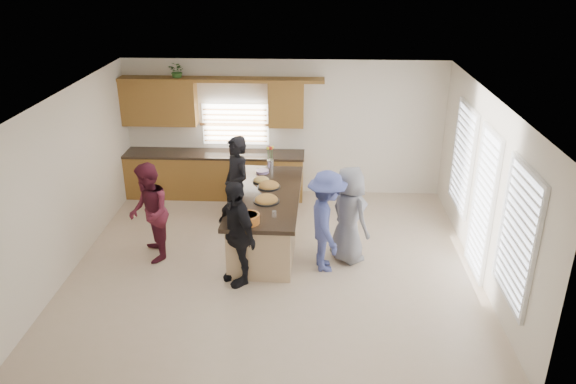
{
  "coord_description": "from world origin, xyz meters",
  "views": [
    {
      "loc": [
        0.6,
        -8.05,
        4.79
      ],
      "look_at": [
        0.21,
        0.3,
        1.15
      ],
      "focal_mm": 35.0,
      "sensor_mm": 36.0,
      "label": 1
    }
  ],
  "objects_px": {
    "woman_right_back": "(327,222)",
    "woman_left_mid": "(149,213)",
    "island": "(266,220)",
    "woman_left_front": "(236,233)",
    "woman_right_front": "(349,215)",
    "woman_left_back": "(237,187)",
    "salad_bowl": "(249,218)"
  },
  "relations": [
    {
      "from": "island",
      "to": "woman_left_mid",
      "type": "bearing_deg",
      "value": -161.34
    },
    {
      "from": "woman_left_back",
      "to": "island",
      "type": "bearing_deg",
      "value": 22.6
    },
    {
      "from": "island",
      "to": "woman_right_front",
      "type": "distance_m",
      "value": 1.52
    },
    {
      "from": "woman_left_back",
      "to": "woman_right_front",
      "type": "height_order",
      "value": "woman_left_back"
    },
    {
      "from": "woman_left_mid",
      "to": "woman_right_front",
      "type": "bearing_deg",
      "value": 72.68
    },
    {
      "from": "woman_right_front",
      "to": "salad_bowl",
      "type": "bearing_deg",
      "value": 76.14
    },
    {
      "from": "island",
      "to": "woman_left_back",
      "type": "xyz_separation_m",
      "value": [
        -0.54,
        0.36,
        0.47
      ]
    },
    {
      "from": "island",
      "to": "woman_right_back",
      "type": "xyz_separation_m",
      "value": [
        1.02,
        -0.77,
        0.38
      ]
    },
    {
      "from": "woman_right_back",
      "to": "island",
      "type": "bearing_deg",
      "value": 44.39
    },
    {
      "from": "woman_left_mid",
      "to": "salad_bowl",
      "type": "bearing_deg",
      "value": 53.83
    },
    {
      "from": "island",
      "to": "woman_left_back",
      "type": "height_order",
      "value": "woman_left_back"
    },
    {
      "from": "island",
      "to": "salad_bowl",
      "type": "bearing_deg",
      "value": -97.44
    },
    {
      "from": "island",
      "to": "woman_right_back",
      "type": "bearing_deg",
      "value": -35.72
    },
    {
      "from": "woman_left_front",
      "to": "woman_right_front",
      "type": "relative_size",
      "value": 1.02
    },
    {
      "from": "woman_left_back",
      "to": "salad_bowl",
      "type": "bearing_deg",
      "value": -19.13
    },
    {
      "from": "woman_right_front",
      "to": "island",
      "type": "bearing_deg",
      "value": 35.65
    },
    {
      "from": "woman_left_back",
      "to": "woman_right_back",
      "type": "distance_m",
      "value": 1.93
    },
    {
      "from": "woman_left_back",
      "to": "woman_left_mid",
      "type": "height_order",
      "value": "woman_left_back"
    },
    {
      "from": "salad_bowl",
      "to": "woman_right_front",
      "type": "height_order",
      "value": "woman_right_front"
    },
    {
      "from": "woman_left_back",
      "to": "woman_left_front",
      "type": "relative_size",
      "value": 1.1
    },
    {
      "from": "island",
      "to": "woman_left_back",
      "type": "relative_size",
      "value": 1.48
    },
    {
      "from": "woman_right_back",
      "to": "woman_left_mid",
      "type": "bearing_deg",
      "value": 77.63
    },
    {
      "from": "island",
      "to": "woman_left_front",
      "type": "xyz_separation_m",
      "value": [
        -0.35,
        -1.22,
        0.39
      ]
    },
    {
      "from": "salad_bowl",
      "to": "woman_right_front",
      "type": "bearing_deg",
      "value": 21.86
    },
    {
      "from": "woman_left_front",
      "to": "woman_right_front",
      "type": "distance_m",
      "value": 1.9
    },
    {
      "from": "island",
      "to": "woman_left_front",
      "type": "distance_m",
      "value": 1.33
    },
    {
      "from": "woman_left_back",
      "to": "woman_left_mid",
      "type": "bearing_deg",
      "value": -87.74
    },
    {
      "from": "salad_bowl",
      "to": "woman_left_mid",
      "type": "bearing_deg",
      "value": 163.19
    },
    {
      "from": "woman_right_back",
      "to": "woman_right_front",
      "type": "xyz_separation_m",
      "value": [
        0.37,
        0.3,
        -0.02
      ]
    },
    {
      "from": "woman_left_back",
      "to": "woman_left_front",
      "type": "xyz_separation_m",
      "value": [
        0.19,
        -1.59,
        -0.08
      ]
    },
    {
      "from": "salad_bowl",
      "to": "woman_right_front",
      "type": "relative_size",
      "value": 0.2
    },
    {
      "from": "woman_left_front",
      "to": "woman_right_front",
      "type": "bearing_deg",
      "value": 76.11
    }
  ]
}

